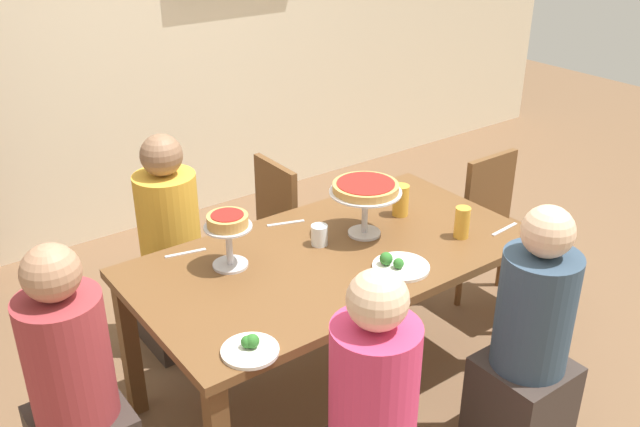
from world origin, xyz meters
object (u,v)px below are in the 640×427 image
(water_glass_clear_near, at_px, (319,235))
(cutlery_fork_far, at_px, (374,198))
(personal_pizza_stand, at_px, (228,228))
(cutlery_knife_far, at_px, (185,253))
(chair_head_east, at_px, (501,227))
(deep_dish_pizza_stand, at_px, (366,192))
(chair_far_right, at_px, (293,224))
(beer_glass_amber_short, at_px, (462,222))
(beer_glass_amber_tall, at_px, (401,200))
(diner_near_right, at_px, (528,355))
(diner_far_left, at_px, (173,259))
(diner_head_west, at_px, (77,405))
(cutlery_knife_near, at_px, (505,229))
(cutlery_fork_near, at_px, (286,223))
(salad_plate_far_diner, at_px, (250,348))
(salad_plate_near_diner, at_px, (398,265))
(dining_table, at_px, (333,269))

(water_glass_clear_near, height_order, cutlery_fork_far, water_glass_clear_near)
(personal_pizza_stand, xyz_separation_m, cutlery_knife_far, (-0.11, 0.21, -0.18))
(chair_head_east, height_order, deep_dish_pizza_stand, deep_dish_pizza_stand)
(chair_far_right, height_order, water_glass_clear_near, chair_far_right)
(deep_dish_pizza_stand, relative_size, beer_glass_amber_short, 2.23)
(chair_head_east, height_order, cutlery_fork_far, chair_head_east)
(beer_glass_amber_tall, height_order, beer_glass_amber_short, beer_glass_amber_tall)
(beer_glass_amber_tall, bearing_deg, water_glass_clear_near, -178.91)
(chair_far_right, bearing_deg, cutlery_knife_far, -65.58)
(diner_near_right, bearing_deg, beer_glass_amber_tall, -6.10)
(chair_far_right, bearing_deg, diner_far_left, -91.94)
(cutlery_fork_far, bearing_deg, diner_head_west, 4.33)
(cutlery_knife_far, bearing_deg, diner_head_west, 42.67)
(diner_head_west, distance_m, cutlery_knife_near, 1.98)
(chair_far_right, bearing_deg, cutlery_fork_near, -38.00)
(salad_plate_far_diner, distance_m, cutlery_knife_far, 0.77)
(chair_head_east, xyz_separation_m, chair_far_right, (-0.89, 0.71, 0.00))
(diner_head_west, distance_m, salad_plate_near_diner, 1.36)
(beer_glass_amber_tall, bearing_deg, diner_head_west, -176.61)
(salad_plate_far_diner, xyz_separation_m, beer_glass_amber_tall, (1.14, 0.49, 0.06))
(chair_head_east, xyz_separation_m, salad_plate_far_diner, (-1.84, -0.42, 0.27))
(diner_far_left, distance_m, chair_head_east, 1.77)
(dining_table, xyz_separation_m, salad_plate_far_diner, (-0.66, -0.39, 0.10))
(cutlery_fork_near, bearing_deg, chair_far_right, -109.22)
(diner_near_right, xyz_separation_m, water_glass_clear_near, (-0.40, 0.87, 0.30))
(water_glass_clear_near, distance_m, cutlery_knife_far, 0.59)
(salad_plate_near_diner, xyz_separation_m, cutlery_knife_near, (0.63, -0.03, -0.01))
(personal_pizza_stand, distance_m, water_glass_clear_near, 0.44)
(dining_table, distance_m, personal_pizza_stand, 0.52)
(dining_table, relative_size, personal_pizza_stand, 7.25)
(diner_near_right, relative_size, salad_plate_far_diner, 5.66)
(chair_head_east, bearing_deg, diner_near_right, 45.73)
(chair_head_east, xyz_separation_m, cutlery_knife_far, (-1.71, 0.34, 0.26))
(chair_far_right, distance_m, water_glass_clear_near, 0.78)
(beer_glass_amber_short, relative_size, cutlery_fork_far, 0.81)
(personal_pizza_stand, distance_m, cutlery_knife_near, 1.29)
(diner_far_left, relative_size, cutlery_knife_near, 6.39)
(diner_head_west, bearing_deg, chair_far_right, 26.81)
(salad_plate_near_diner, height_order, water_glass_clear_near, water_glass_clear_near)
(chair_far_right, relative_size, cutlery_fork_near, 4.83)
(diner_head_west, distance_m, cutlery_fork_near, 1.23)
(dining_table, relative_size, diner_head_west, 1.52)
(salad_plate_near_diner, bearing_deg, diner_head_west, 168.00)
(diner_far_left, bearing_deg, dining_table, 28.73)
(deep_dish_pizza_stand, bearing_deg, chair_head_east, -1.17)
(dining_table, distance_m, diner_far_left, 0.89)
(chair_far_right, relative_size, cutlery_knife_far, 4.83)
(chair_head_east, relative_size, beer_glass_amber_short, 5.96)
(water_glass_clear_near, xyz_separation_m, cutlery_knife_far, (-0.52, 0.28, -0.04))
(diner_far_left, height_order, cutlery_knife_near, diner_far_left)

